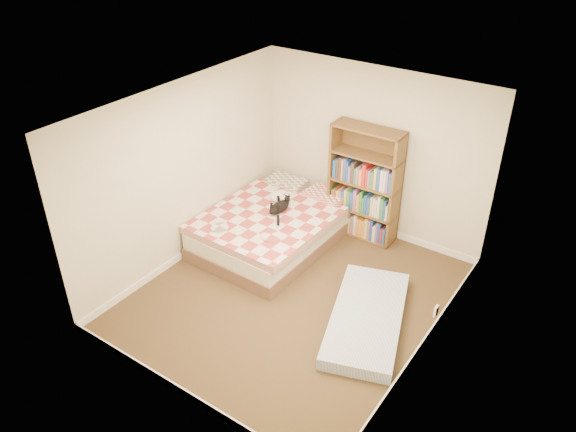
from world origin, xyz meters
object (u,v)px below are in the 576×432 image
Objects in this scene: white_dog at (280,196)px; bookshelf at (364,198)px; bed at (275,226)px; floor_mattress at (367,318)px; black_cat at (281,206)px.

bookshelf is at bearing 17.69° from white_dog.
bed is 1.24× the size of floor_mattress.
bookshelf is 1.23m from white_dog.
black_cat reaches higher than white_dog.
bookshelf reaches higher than floor_mattress.
bookshelf reaches higher than black_cat.
white_dog is (-0.10, 0.28, 0.33)m from bed.
bookshelf is (0.94, 0.93, 0.34)m from bed.
floor_mattress is at bearing -21.52° from bed.
bed is at bearing -150.16° from black_cat.
bookshelf reaches higher than white_dog.
bed is 0.45m from white_dog.
bed is 0.34m from black_cat.
bookshelf is 0.95× the size of floor_mattress.
bookshelf reaches higher than bed.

